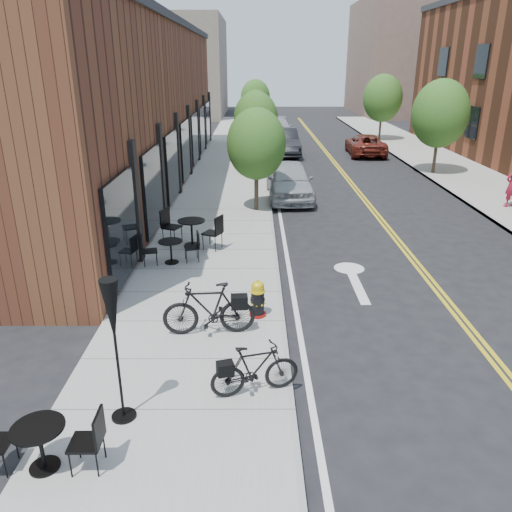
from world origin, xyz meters
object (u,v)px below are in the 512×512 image
object	(u,v)px
patio_umbrella	(113,322)
bistro_set_a	(40,441)
parked_car_c	(277,128)
fire_hydrant	(258,299)
parked_car_b	(283,142)
parked_car_a	(289,181)
parked_car_far	(365,145)
bistro_set_b	(171,248)
bistro_set_c	(192,229)
bicycle_right	(255,369)
bicycle_left	(209,309)

from	to	relation	value
patio_umbrella	bistro_set_a	bearing A→B (deg)	-128.41
patio_umbrella	parked_car_c	bearing A→B (deg)	83.30
patio_umbrella	fire_hydrant	bearing A→B (deg)	57.90
bistro_set_a	parked_car_b	world-z (taller)	parked_car_b
parked_car_a	parked_car_far	bearing A→B (deg)	62.19
fire_hydrant	parked_car_far	world-z (taller)	parked_car_far
bistro_set_b	patio_umbrella	size ratio (longest dim) A/B	0.67
bistro_set_b	parked_car_a	world-z (taller)	parked_car_a
parked_car_far	parked_car_a	bearing A→B (deg)	66.31
bistro_set_b	parked_car_a	size ratio (longest dim) A/B	0.35
parked_car_far	bistro_set_c	bearing A→B (deg)	65.57
bicycle_right	parked_car_far	size ratio (longest dim) A/B	0.33
bicycle_left	patio_umbrella	xyz separation A→B (m)	(-1.15, -2.64, 1.15)
bistro_set_c	parked_car_far	xyz separation A→B (m)	(8.90, 17.12, -0.00)
fire_hydrant	parked_car_far	size ratio (longest dim) A/B	0.18
bicycle_right	parked_car_b	world-z (taller)	parked_car_b
bistro_set_a	parked_car_a	world-z (taller)	parked_car_a
bistro_set_c	parked_car_c	size ratio (longest dim) A/B	0.38
bicycle_right	parked_car_a	size ratio (longest dim) A/B	0.34
bicycle_right	parked_car_a	xyz separation A→B (m)	(1.46, 13.63, 0.20)
bicycle_right	parked_car_a	bearing A→B (deg)	-21.68
fire_hydrant	patio_umbrella	size ratio (longest dim) A/B	0.36
bicycle_right	parked_car_c	distance (m)	32.16
bicycle_left	bistro_set_c	distance (m)	5.51
parked_car_far	parked_car_c	bearing A→B (deg)	-52.40
bicycle_right	parked_car_far	bearing A→B (deg)	-31.39
fire_hydrant	parked_car_c	bearing A→B (deg)	94.29
bistro_set_b	parked_car_c	xyz separation A→B (m)	(4.11, 26.12, 0.20)
parked_car_c	parked_car_far	world-z (taller)	parked_car_c
parked_car_c	fire_hydrant	bearing A→B (deg)	-95.17
fire_hydrant	bistro_set_a	xyz separation A→B (m)	(-3.00, -4.50, 0.05)
bistro_set_a	parked_car_c	size ratio (longest dim) A/B	0.33
bistro_set_c	patio_umbrella	bearing A→B (deg)	-66.41
bicycle_right	patio_umbrella	distance (m)	2.52
fire_hydrant	parked_car_far	bearing A→B (deg)	79.99
bistro_set_a	parked_car_c	xyz separation A→B (m)	(4.69, 33.80, 0.17)
bicycle_left	bistro_set_b	xyz separation A→B (m)	(-1.41, 3.98, -0.15)
bistro_set_b	parked_car_far	distance (m)	20.77
bistro_set_c	parked_car_b	world-z (taller)	parked_car_b
bicycle_left	bistro_set_a	world-z (taller)	bicycle_left
bistro_set_c	bistro_set_a	bearing A→B (deg)	-71.56
bistro_set_b	parked_car_a	bearing A→B (deg)	50.00
bicycle_left	bistro_set_a	bearing A→B (deg)	-32.63
bicycle_right	bistro_set_a	xyz separation A→B (m)	(-2.94, -1.69, -0.01)
bistro_set_c	parked_car_b	xyz separation A→B (m)	(3.71, 17.14, 0.16)
bicycle_right	parked_car_c	xyz separation A→B (m)	(1.75, 32.11, 0.16)
bicycle_left	parked_car_a	size ratio (longest dim) A/B	0.42
bistro_set_c	parked_car_a	bearing A→B (deg)	85.94
parked_car_b	parked_car_c	distance (m)	7.53
parked_car_a	bistro_set_c	bearing A→B (deg)	-119.84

